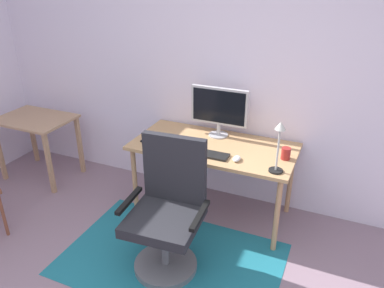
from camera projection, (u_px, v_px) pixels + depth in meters
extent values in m
cube|color=silver|center=(228.00, 68.00, 3.42)|extent=(6.00, 0.10, 2.60)
cube|color=#1D6C7D|center=(171.00, 259.00, 3.03)|extent=(1.72, 1.12, 0.01)
cube|color=tan|center=(214.00, 147.00, 3.32)|extent=(1.43, 0.71, 0.03)
cylinder|color=tan|center=(135.00, 181.00, 3.46)|extent=(0.04, 0.04, 0.68)
cylinder|color=tan|center=(277.00, 216.00, 2.99)|extent=(0.04, 0.04, 0.68)
cylinder|color=tan|center=(164.00, 155.00, 3.95)|extent=(0.04, 0.04, 0.68)
cylinder|color=tan|center=(290.00, 181.00, 3.48)|extent=(0.04, 0.04, 0.68)
cylinder|color=#B2B2B7|center=(219.00, 135.00, 3.50)|extent=(0.18, 0.18, 0.01)
cylinder|color=#B2B2B7|center=(219.00, 129.00, 3.47)|extent=(0.04, 0.04, 0.11)
cube|color=#B7B7BC|center=(219.00, 106.00, 3.38)|extent=(0.53, 0.04, 0.34)
cube|color=black|center=(219.00, 107.00, 3.36)|extent=(0.49, 0.00, 0.30)
cube|color=black|center=(204.00, 153.00, 3.15)|extent=(0.43, 0.13, 0.02)
ellipsoid|color=white|center=(237.00, 159.00, 3.04)|extent=(0.06, 0.10, 0.03)
cylinder|color=maroon|center=(286.00, 153.00, 3.05)|extent=(0.08, 0.08, 0.10)
cube|color=black|center=(148.00, 140.00, 3.40)|extent=(0.11, 0.15, 0.01)
cylinder|color=black|center=(276.00, 171.00, 2.88)|extent=(0.11, 0.11, 0.01)
cylinder|color=beige|center=(278.00, 150.00, 2.81)|extent=(0.02, 0.02, 0.34)
cone|color=beige|center=(281.00, 126.00, 2.72)|extent=(0.08, 0.08, 0.06)
cylinder|color=slate|center=(166.00, 265.00, 2.93)|extent=(0.49, 0.49, 0.05)
cylinder|color=slate|center=(165.00, 244.00, 2.85)|extent=(0.06, 0.06, 0.37)
cube|color=#232328|center=(164.00, 220.00, 2.75)|extent=(0.55, 0.55, 0.08)
cube|color=#232328|center=(175.00, 169.00, 2.81)|extent=(0.49, 0.10, 0.54)
cube|color=black|center=(129.00, 200.00, 2.79)|extent=(0.07, 0.36, 0.03)
cube|color=black|center=(200.00, 215.00, 2.62)|extent=(0.07, 0.36, 0.03)
cylinder|color=brown|center=(3.00, 215.00, 3.21)|extent=(0.03, 0.03, 0.43)
cube|color=tan|center=(35.00, 119.00, 3.96)|extent=(0.77, 0.56, 0.02)
cube|color=tan|center=(49.00, 164.00, 3.78)|extent=(0.04, 0.04, 0.67)
cube|color=tan|center=(33.00, 135.00, 4.42)|extent=(0.04, 0.04, 0.67)
cube|color=tan|center=(80.00, 145.00, 4.18)|extent=(0.04, 0.04, 0.67)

